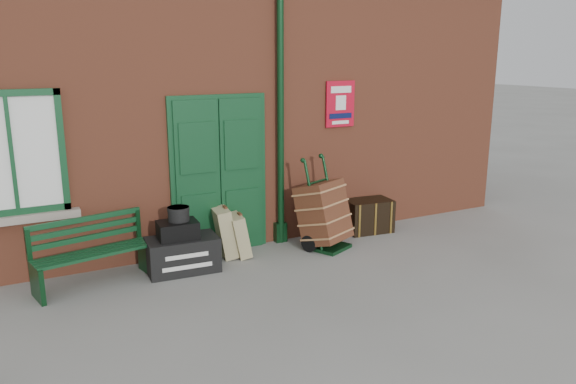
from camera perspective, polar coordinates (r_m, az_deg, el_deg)
ground at (r=7.16m, az=-0.26°, el=-9.13°), size 80.00×80.00×0.00m
station_building at (r=9.85m, az=-9.74°, el=9.96°), size 10.30×4.30×4.36m
bench at (r=7.36m, az=-19.32°, el=-5.62°), size 1.48×0.71×0.88m
houdini_trunk at (r=7.55m, az=-10.65°, el=-6.26°), size 0.95×0.57×0.46m
strongbox at (r=7.43m, az=-11.14°, el=-3.81°), size 0.53×0.40×0.23m
hatbox at (r=7.41m, az=-11.06°, el=-2.19°), size 0.29×0.29×0.18m
suitcase_back at (r=7.99m, az=-6.49°, el=-4.04°), size 0.36×0.52×0.71m
suitcase_front at (r=7.98m, az=-5.03°, el=-4.39°), size 0.33×0.47×0.61m
porter_trolley at (r=8.26m, az=3.64°, el=-2.23°), size 0.87×0.90×1.33m
dark_trunk at (r=9.14m, az=8.15°, el=-2.39°), size 0.78×0.55×0.52m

